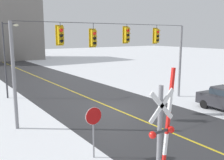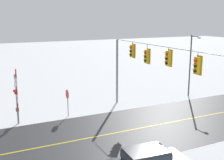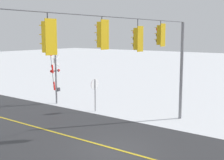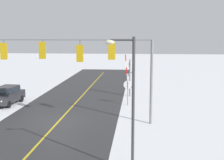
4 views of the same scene
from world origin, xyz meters
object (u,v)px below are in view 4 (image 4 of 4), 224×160
(stop_sign, at_px, (128,87))
(railroad_crossing, at_px, (130,75))
(parked_car_charcoal, at_px, (7,94))
(streetlamp_near, at_px, (129,93))

(stop_sign, distance_m, railroad_crossing, 4.13)
(stop_sign, distance_m, parked_car_charcoal, 11.48)
(stop_sign, xyz_separation_m, railroad_crossing, (-0.04, -4.09, 0.55))
(stop_sign, xyz_separation_m, streetlamp_near, (-0.50, 13.69, 2.20))
(stop_sign, height_order, streetlamp_near, streetlamp_near)
(stop_sign, height_order, parked_car_charcoal, stop_sign)
(railroad_crossing, distance_m, parked_car_charcoal, 12.49)
(parked_car_charcoal, bearing_deg, stop_sign, -176.71)
(streetlamp_near, bearing_deg, parked_car_charcoal, -47.51)
(stop_sign, height_order, railroad_crossing, railroad_crossing)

